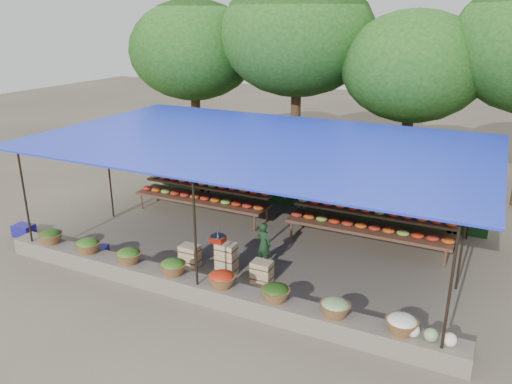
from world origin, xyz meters
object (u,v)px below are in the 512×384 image
at_px(crate_counter, 225,261).
at_px(vendor_seated, 264,244).
at_px(weighing_scale, 218,238).
at_px(blue_crate_front, 97,252).
at_px(blue_crate_back, 24,230).

xyz_separation_m(crate_counter, vendor_seated, (0.61, 0.77, 0.24)).
bearing_deg(weighing_scale, blue_crate_front, -167.08).
bearing_deg(vendor_seated, weighing_scale, 57.82).
bearing_deg(crate_counter, vendor_seated, 51.32).
bearing_deg(blue_crate_front, crate_counter, -11.15).
bearing_deg(crate_counter, blue_crate_front, -167.79).
height_order(crate_counter, blue_crate_back, crate_counter).
height_order(crate_counter, weighing_scale, weighing_scale).
height_order(vendor_seated, blue_crate_front, vendor_seated).
relative_size(weighing_scale, vendor_seated, 0.32).
distance_m(vendor_seated, blue_crate_front, 4.13).
xyz_separation_m(vendor_seated, blue_crate_front, (-3.85, -1.47, -0.40)).
relative_size(blue_crate_front, blue_crate_back, 0.98).
relative_size(crate_counter, blue_crate_back, 4.48).
relative_size(crate_counter, weighing_scale, 6.62).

